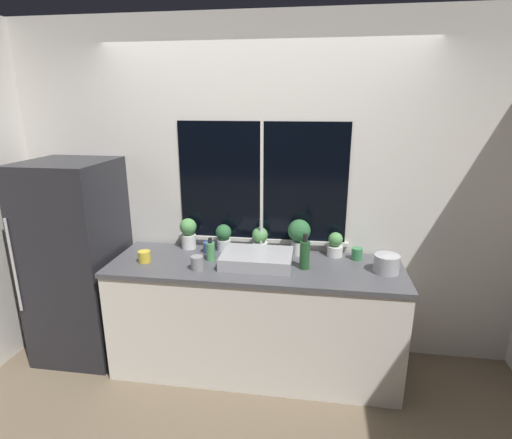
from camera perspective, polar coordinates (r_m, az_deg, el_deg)
ground_plane at (r=3.20m, az=-1.10°, el=-23.64°), size 14.00×14.00×0.00m
wall_back at (r=3.25m, az=0.92°, el=3.84°), size 8.00×0.09×2.70m
wall_left at (r=4.69m, az=-23.84°, el=6.36°), size 0.06×7.00×2.70m
wall_right at (r=4.31m, az=31.05°, el=4.61°), size 0.06×7.00×2.70m
counter at (r=3.21m, az=-0.13°, el=-13.73°), size 2.19×0.69×0.89m
refrigerator at (r=3.59m, az=-24.01°, el=-5.36°), size 0.65×0.70×1.63m
sink at (r=3.00m, az=0.16°, el=-5.56°), size 0.52×0.43×0.29m
potted_plant_far_left at (r=3.33m, az=-9.64°, el=-1.82°), size 0.14×0.14×0.25m
potted_plant_left at (r=3.26m, az=-4.65°, el=-2.45°), size 0.13×0.13×0.22m
potted_plant_center at (r=3.21m, az=0.63°, el=-2.92°), size 0.13×0.13×0.21m
potted_plant_right at (r=3.17m, az=6.18°, el=-2.11°), size 0.18×0.18×0.28m
potted_plant_far_right at (r=3.20m, az=11.25°, el=-3.55°), size 0.12×0.12×0.19m
soap_bottle at (r=3.08m, az=-6.52°, el=-4.47°), size 0.07×0.07×0.18m
bottle_tall at (r=2.92m, az=6.97°, el=-4.95°), size 0.07×0.07×0.27m
mug_yellow at (r=3.15m, az=-15.65°, el=-5.12°), size 0.09×0.09×0.09m
mug_green at (r=3.18m, az=14.21°, el=-4.77°), size 0.08×0.08×0.09m
mug_grey at (r=2.93m, az=-8.40°, el=-6.16°), size 0.09×0.09×0.10m
mug_blue at (r=3.24m, az=-6.77°, el=-3.96°), size 0.09×0.09×0.09m
kettle at (r=2.99m, az=18.17°, el=-5.93°), size 0.18×0.18×0.15m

